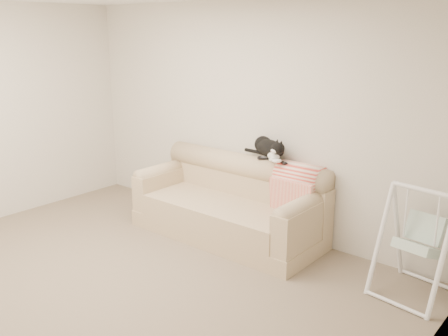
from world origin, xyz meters
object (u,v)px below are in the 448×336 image
(sofa, at_px, (231,205))
(tuxedo_cat, at_px, (269,148))
(baby_swing, at_px, (419,242))
(remote_a, at_px, (266,158))
(remote_b, at_px, (282,162))

(sofa, xyz_separation_m, tuxedo_cat, (0.32, 0.27, 0.67))
(sofa, bearing_deg, tuxedo_cat, 39.35)
(sofa, distance_m, baby_swing, 2.11)
(remote_a, relative_size, tuxedo_cat, 0.28)
(sofa, distance_m, remote_a, 0.68)
(sofa, height_order, remote_a, remote_a)
(remote_a, xyz_separation_m, baby_swing, (1.80, -0.24, -0.41))
(tuxedo_cat, height_order, baby_swing, tuxedo_cat)
(remote_a, distance_m, tuxedo_cat, 0.11)
(remote_a, bearing_deg, baby_swing, -7.59)
(remote_a, bearing_deg, sofa, -142.65)
(sofa, bearing_deg, baby_swing, -0.19)
(baby_swing, bearing_deg, sofa, 179.81)
(remote_a, relative_size, baby_swing, 0.18)
(remote_b, bearing_deg, tuxedo_cat, 164.58)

